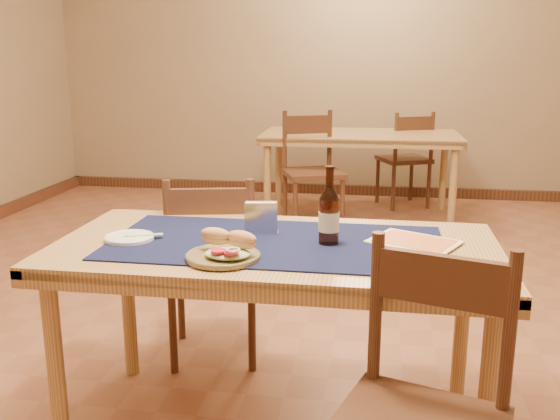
# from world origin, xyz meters

# --- Properties ---
(room) EXTENTS (6.04, 7.04, 2.84)m
(room) POSITION_xyz_m (0.00, 0.00, 1.40)
(room) COLOR #8F593E
(room) RESTS_ON ground
(main_table) EXTENTS (1.60, 0.80, 0.75)m
(main_table) POSITION_xyz_m (0.00, -0.80, 0.67)
(main_table) COLOR tan
(main_table) RESTS_ON ground
(placemat) EXTENTS (1.20, 0.60, 0.01)m
(placemat) POSITION_xyz_m (0.00, -0.80, 0.75)
(placemat) COLOR #0F153A
(placemat) RESTS_ON main_table
(baseboard) EXTENTS (6.00, 7.00, 0.10)m
(baseboard) POSITION_xyz_m (0.00, 0.00, 0.05)
(baseboard) COLOR #4D291B
(baseboard) RESTS_ON ground
(back_table) EXTENTS (1.73, 0.89, 0.75)m
(back_table) POSITION_xyz_m (0.19, 2.58, 0.67)
(back_table) COLOR tan
(back_table) RESTS_ON ground
(chair_main_far) EXTENTS (0.49, 0.49, 0.90)m
(chair_main_far) POSITION_xyz_m (-0.38, -0.28, 0.47)
(chair_main_far) COLOR #4D291B
(chair_main_far) RESTS_ON ground
(chair_main_near) EXTENTS (0.54, 0.54, 0.93)m
(chair_main_near) POSITION_xyz_m (0.50, -1.43, 0.48)
(chair_main_near) COLOR #4D291B
(chair_main_near) RESTS_ON ground
(chair_back_near) EXTENTS (0.58, 0.58, 0.97)m
(chair_back_near) POSITION_xyz_m (-0.18, 2.07, 0.51)
(chair_back_near) COLOR #4D291B
(chair_back_near) RESTS_ON ground
(chair_back_far) EXTENTS (0.56, 0.56, 0.91)m
(chair_back_far) POSITION_xyz_m (0.61, 3.02, 0.47)
(chair_back_far) COLOR #4D291B
(chair_back_far) RESTS_ON ground
(sandwich_plate) EXTENTS (0.25, 0.25, 0.10)m
(sandwich_plate) POSITION_xyz_m (-0.13, -1.02, 0.78)
(sandwich_plate) COLOR brown
(sandwich_plate) RESTS_ON placemat
(side_plate) EXTENTS (0.18, 0.18, 0.01)m
(side_plate) POSITION_xyz_m (-0.54, -0.85, 0.76)
(side_plate) COLOR white
(side_plate) RESTS_ON placemat
(fork) EXTENTS (0.14, 0.07, 0.00)m
(fork) POSITION_xyz_m (-0.47, -0.84, 0.77)
(fork) COLOR #90E57E
(fork) RESTS_ON side_plate
(beer_bottle) EXTENTS (0.07, 0.07, 0.28)m
(beer_bottle) POSITION_xyz_m (0.19, -0.79, 0.86)
(beer_bottle) COLOR #451A0C
(beer_bottle) RESTS_ON placemat
(napkin_holder) EXTENTS (0.14, 0.07, 0.12)m
(napkin_holder) POSITION_xyz_m (-0.08, -0.69, 0.81)
(napkin_holder) COLOR silver
(napkin_holder) RESTS_ON placemat
(menu_card) EXTENTS (0.36, 0.33, 0.01)m
(menu_card) POSITION_xyz_m (0.50, -0.72, 0.76)
(menu_card) COLOR beige
(menu_card) RESTS_ON placemat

